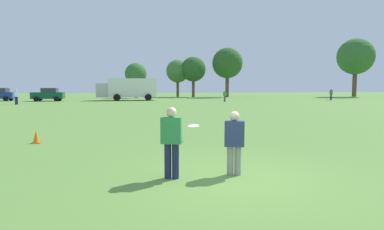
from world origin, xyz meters
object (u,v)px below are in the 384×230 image
Objects in this scene: bystander_far_jogger at (225,95)px; player_defender at (234,140)px; traffic_cone at (36,137)px; bystander_field_marshal at (16,96)px; bystander_sideline_watcher at (331,94)px; parked_car_center at (48,94)px; player_thrower at (172,139)px; frisbee at (193,126)px; box_truck at (128,88)px.

player_defender is at bearing -104.52° from bystander_far_jogger.
traffic_cone is 0.27× the size of bystander_field_marshal.
traffic_cone is 0.28× the size of bystander_sideline_watcher.
parked_car_center is 24.46m from bystander_far_jogger.
player_thrower is 46.49m from bystander_sideline_watcher.
bystander_field_marshal is (-14.92, 32.43, -0.19)m from frisbee.
traffic_cone is at bearing -116.88° from bystander_far_jogger.
bystander_sideline_watcher is (27.43, 37.53, 0.05)m from player_thrower.
bystander_sideline_watcher is 0.99× the size of bystander_field_marshal.
bystander_far_jogger is 25.19m from bystander_field_marshal.
bystander_field_marshal reaches higher than bystander_sideline_watcher.
frisbee is 0.18× the size of bystander_far_jogger.
player_thrower is 41.84m from box_truck.
frisbee is 41.64m from box_truck.
bystander_field_marshal reaches higher than bystander_far_jogger.
bystander_field_marshal is (-1.27, -8.57, 0.06)m from parked_car_center.
parked_car_center is 40.70m from bystander_sideline_watcher.
frisbee is at bearing 22.20° from player_thrower.
player_thrower is 1.08× the size of bystander_far_jogger.
player_thrower is at bearing -72.36° from parked_car_center.
player_defender is 0.36× the size of parked_car_center.
traffic_cone is at bearing -93.70° from box_truck.
bystander_field_marshal is at bearing -98.42° from parked_car_center.
box_truck reaches higher than traffic_cone.
frisbee is at bearing -125.77° from bystander_sideline_watcher.
bystander_field_marshal is at bearing -143.23° from box_truck.
bystander_far_jogger reaches higher than frisbee.
bystander_sideline_watcher reaches higher than player_thrower.
bystander_sideline_watcher is at bearing 55.32° from player_defender.
frisbee is at bearing -71.59° from parked_car_center.
box_truck is at bearing 95.03° from player_defender.
bystander_sideline_watcher is at bearing 54.23° from frisbee.
bystander_field_marshal is at bearing 109.96° from traffic_cone.
frisbee is (0.55, 0.22, 0.25)m from player_thrower.
box_truck is 29.91m from bystander_sideline_watcher.
bystander_sideline_watcher is at bearing 53.84° from player_thrower.
bystander_sideline_watcher is (31.94, 32.04, 0.75)m from traffic_cone.
player_defender is at bearing -42.07° from traffic_cone.
bystander_field_marshal reaches higher than player_defender.
box_truck is at bearing 93.74° from frisbee.
player_defender is 0.18× the size of box_truck.
bystander_sideline_watcher reaches higher than frisbee.
box_truck is at bearing 86.30° from traffic_cone.
bystander_sideline_watcher is at bearing 7.15° from bystander_far_jogger.
frisbee is 43.21m from parked_car_center.
traffic_cone is (-6.01, 5.43, -0.62)m from player_defender.
player_defender is 1.00× the size of bystander_far_jogger.
traffic_cone is 33.57m from bystander_far_jogger.
frisbee is at bearing 170.74° from player_defender.
parked_car_center is (-13.10, 41.22, -0.00)m from player_thrower.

